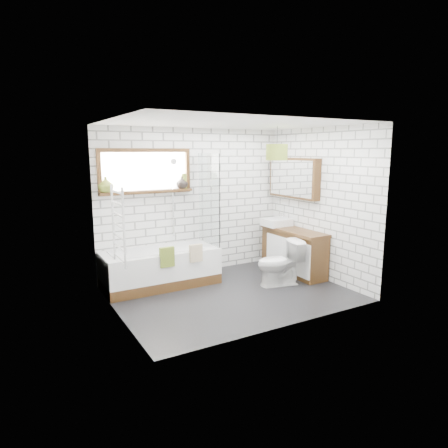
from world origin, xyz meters
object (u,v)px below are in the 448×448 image
bathtub (160,268)px  basin (276,222)px  toilet (279,263)px  pendant (277,152)px  vanity (294,251)px

bathtub → basin: 2.28m
basin → toilet: bearing=-123.7°
bathtub → toilet: bearing=-29.3°
pendant → toilet: bearing=-109.0°
vanity → basin: 0.63m
toilet → pendant: pendant is taller
bathtub → basin: bearing=-2.5°
vanity → pendant: (-0.53, -0.15, 1.71)m
vanity → toilet: (-0.61, -0.40, -0.03)m
vanity → basin: (-0.06, 0.43, 0.46)m
bathtub → pendant: pendant is taller
basin → pendant: bearing=-128.9°
bathtub → pendant: (1.74, -0.68, 1.81)m
bathtub → pendant: bearing=-21.2°
basin → toilet: basin is taller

